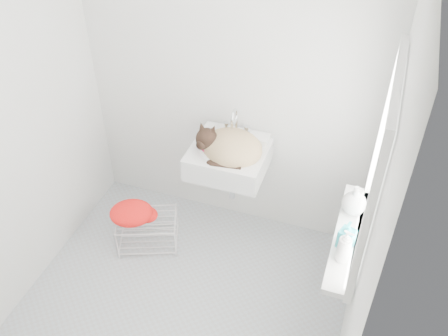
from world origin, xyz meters
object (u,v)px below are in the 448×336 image
(sink, at_px, (229,150))
(bottle_a, at_px, (342,259))
(bottle_b, at_px, (344,246))
(bottle_c, at_px, (352,211))
(wire_rack, at_px, (148,229))
(cat, at_px, (229,147))

(sink, xyz_separation_m, bottle_a, (0.92, -0.74, 0.00))
(sink, relative_size, bottle_b, 2.94)
(sink, distance_m, bottle_b, 1.12)
(sink, height_order, bottle_b, sink)
(bottle_b, bearing_deg, bottle_a, -90.00)
(bottle_a, xyz_separation_m, bottle_c, (0.00, 0.40, 0.00))
(sink, distance_m, bottle_c, 0.98)
(wire_rack, xyz_separation_m, bottle_a, (1.47, -0.44, 0.70))
(sink, distance_m, bottle_a, 1.18)
(wire_rack, xyz_separation_m, bottle_b, (1.47, -0.34, 0.70))
(sink, xyz_separation_m, cat, (0.01, -0.02, 0.04))
(sink, height_order, wire_rack, sink)
(bottle_c, bearing_deg, bottle_b, -90.00)
(bottle_a, bearing_deg, bottle_b, 90.00)
(sink, height_order, cat, cat)
(cat, bearing_deg, bottle_c, -12.34)
(bottle_a, relative_size, bottle_c, 0.95)
(sink, bearing_deg, bottle_b, -34.99)
(cat, bearing_deg, wire_rack, -145.82)
(sink, bearing_deg, bottle_c, -20.47)
(bottle_c, bearing_deg, sink, 159.53)
(cat, xyz_separation_m, wire_rack, (-0.57, -0.29, -0.74))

